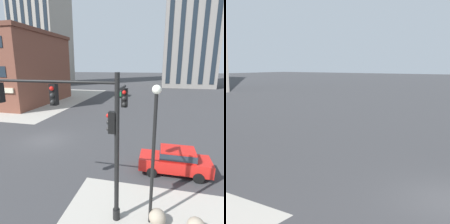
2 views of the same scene
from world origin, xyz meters
The scene contains 0 objects.
Camera 2 is at (-11.48, -2.83, 4.80)m, focal length 52.82 mm.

